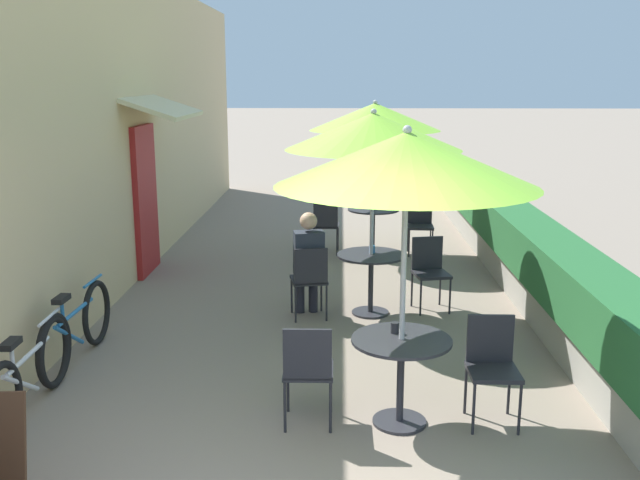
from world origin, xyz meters
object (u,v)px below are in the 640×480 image
Objects in this scene: patio_umbrella_far at (375,117)px; bicycle_second at (77,329)px; patio_umbrella_mid at (373,132)px; cafe_chair_mid_left at (310,276)px; coffee_cup_near at (395,328)px; cafe_chair_far_right at (326,222)px; coffee_cup_mid at (372,249)px; cafe_chair_mid_right at (429,267)px; coffee_cup_far at (371,205)px; cafe_chair_far_left at (420,222)px; patio_table_far at (373,221)px; patio_table_mid at (371,270)px; bicycle_leaning at (30,374)px; patio_table_near at (401,361)px; patio_umbrella_near at (406,159)px; cafe_chair_near_left at (308,367)px; cafe_chair_near_right at (492,361)px; seated_patron_mid_left at (308,259)px.

patio_umbrella_far is 5.77m from bicycle_second.
patio_umbrella_mid is 1.80m from cafe_chair_mid_left.
cafe_chair_far_right reaches higher than coffee_cup_near.
cafe_chair_mid_right is at bearing 12.11° from coffee_cup_mid.
cafe_chair_mid_left is 1.00× the size of cafe_chair_mid_right.
patio_umbrella_far is 26.77× the size of coffee_cup_far.
coffee_cup_mid is 3.41m from bicycle_second.
cafe_chair_far_right is (-0.74, -0.05, -1.64)m from patio_umbrella_far.
cafe_chair_far_left and cafe_chair_far_right have the same top height.
coffee_cup_mid is 0.10× the size of cafe_chair_far_left.
coffee_cup_near is 1.00× the size of coffee_cup_far.
cafe_chair_far_left is (1.61, 3.20, 0.00)m from cafe_chair_mid_left.
patio_table_far is 5.49m from bicycle_second.
cafe_chair_far_right is at bearing 101.58° from patio_umbrella_mid.
coffee_cup_mid reaches higher than bicycle_second.
coffee_cup_mid is 0.05× the size of bicycle_second.
patio_table_mid is 2.95m from cafe_chair_far_right.
patio_umbrella_mid is 1.41× the size of bicycle_leaning.
coffee_cup_mid reaches higher than patio_table_near.
cafe_chair_mid_left is 0.36× the size of patio_umbrella_far.
coffee_cup_mid is at bearing 92.39° from patio_umbrella_near.
cafe_chair_near_left reaches higher than coffee_cup_far.
coffee_cup_mid is 3.06m from cafe_chair_far_left.
cafe_chair_near_right is 2.92m from cafe_chair_mid_left.
patio_table_far is 0.75m from cafe_chair_far_left.
cafe_chair_far_left reaches higher than patio_table_mid.
cafe_chair_far_right is (0.12, 3.11, 0.00)m from cafe_chair_mid_left.
seated_patron_mid_left reaches higher than cafe_chair_near_right.
cafe_chair_far_left reaches higher than coffee_cup_mid.
patio_umbrella_far is (0.15, 2.94, 1.62)m from patio_table_mid.
cafe_chair_mid_left is 3.58m from cafe_chair_far_left.
patio_umbrella_near is 1.39× the size of bicycle_second.
patio_umbrella_near is 2.77× the size of cafe_chair_far_right.
cafe_chair_near_right is 2.89m from cafe_chair_mid_right.
cafe_chair_near_right is at bearing -69.00° from seated_patron_mid_left.
coffee_cup_mid is at bearing -75.63° from cafe_chair_far_right.
patio_table_near is 5.68m from patio_table_far.
coffee_cup_mid is 3.19m from patio_umbrella_far.
bicycle_leaning is at bearing -137.23° from coffee_cup_mid.
cafe_chair_far_right reaches higher than patio_table_mid.
patio_table_mid is at bearing 92.69° from patio_umbrella_near.
cafe_chair_mid_left is (-1.58, 2.45, 0.00)m from cafe_chair_near_right.
patio_umbrella_far is 2.77× the size of cafe_chair_far_left.
cafe_chair_far_left is at bearing 51.95° from bicycle_second.
patio_umbrella_far is at bearing 5.88° from cafe_chair_far_left.
cafe_chair_near_left is 9.67× the size of coffee_cup_near.
patio_umbrella_near is at bearing -90.24° from patio_umbrella_far.
patio_umbrella_mid reaches higher than seated_patron_mid_left.
bicycle_leaning is at bearing -0.47° from cafe_chair_near_right.
bicycle_leaning is at bearing 27.13° from cafe_chair_mid_right.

